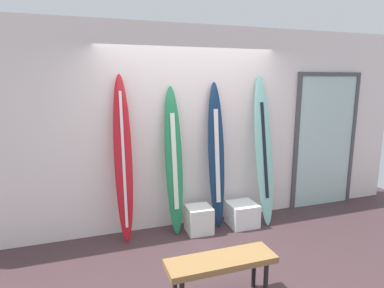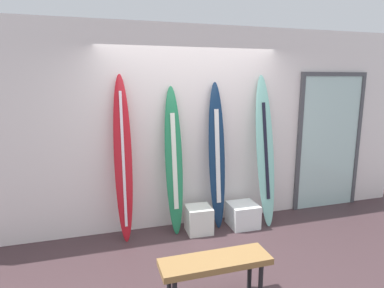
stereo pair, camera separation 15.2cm
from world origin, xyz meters
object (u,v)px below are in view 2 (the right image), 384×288
(surfboard_navy, at_px, (217,156))
(display_block_center, at_px, (243,215))
(surfboard_crimson, at_px, (123,161))
(glass_door, at_px, (329,139))
(surfboard_emerald, at_px, (174,162))
(display_block_left, at_px, (199,219))
(surfboard_seafoam, at_px, (265,152))
(bench, at_px, (215,265))

(surfboard_navy, xyz_separation_m, display_block_center, (0.36, -0.14, -0.86))
(surfboard_crimson, height_order, glass_door, glass_door)
(surfboard_emerald, xyz_separation_m, display_block_left, (0.31, -0.14, -0.80))
(surfboard_crimson, relative_size, glass_door, 0.98)
(surfboard_crimson, distance_m, surfboard_emerald, 0.67)
(surfboard_crimson, height_order, display_block_left, surfboard_crimson)
(surfboard_crimson, xyz_separation_m, display_block_left, (0.98, -0.12, -0.88))
(surfboard_crimson, distance_m, surfboard_seafoam, 2.00)
(surfboard_emerald, distance_m, display_block_left, 0.87)
(display_block_center, distance_m, bench, 1.75)
(surfboard_emerald, height_order, glass_door, glass_door)
(display_block_left, bearing_deg, surfboard_crimson, 172.78)
(surfboard_emerald, height_order, surfboard_seafoam, surfboard_seafoam)
(surfboard_seafoam, relative_size, display_block_left, 5.91)
(surfboard_seafoam, distance_m, bench, 2.11)
(surfboard_navy, relative_size, display_block_left, 5.64)
(surfboard_seafoam, bearing_deg, surfboard_emerald, 176.88)
(surfboard_seafoam, height_order, display_block_center, surfboard_seafoam)
(display_block_center, xyz_separation_m, bench, (-0.97, -1.44, 0.23))
(display_block_left, bearing_deg, surfboard_navy, 24.95)
(surfboard_navy, relative_size, glass_door, 0.94)
(surfboard_crimson, xyz_separation_m, surfboard_navy, (1.29, 0.02, -0.04))
(surfboard_seafoam, bearing_deg, surfboard_navy, 173.84)
(display_block_left, xyz_separation_m, bench, (-0.31, -1.44, 0.21))
(glass_door, height_order, bench, glass_door)
(display_block_left, distance_m, glass_door, 2.51)
(surfboard_crimson, relative_size, surfboard_seafoam, 1.00)
(display_block_center, bearing_deg, surfboard_emerald, 171.83)
(surfboard_crimson, distance_m, display_block_center, 1.87)
(bench, bearing_deg, surfboard_crimson, 113.13)
(display_block_left, bearing_deg, glass_door, 7.57)
(surfboard_crimson, bearing_deg, display_block_center, -4.31)
(surfboard_seafoam, bearing_deg, surfboard_crimson, 178.38)
(surfboard_seafoam, height_order, bench, surfboard_seafoam)
(display_block_center, xyz_separation_m, glass_door, (1.64, 0.31, 0.96))
(surfboard_seafoam, relative_size, bench, 2.07)
(glass_door, bearing_deg, bench, -146.31)
(surfboard_emerald, distance_m, bench, 1.68)
(surfboard_navy, distance_m, surfboard_seafoam, 0.72)
(display_block_center, distance_m, glass_door, 1.93)
(glass_door, bearing_deg, surfboard_seafoam, -169.47)
(display_block_center, bearing_deg, display_block_left, -180.00)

